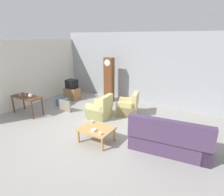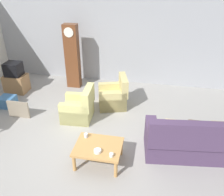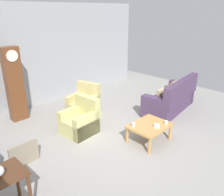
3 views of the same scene
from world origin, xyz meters
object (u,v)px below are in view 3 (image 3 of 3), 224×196
at_px(cup_white_porcelain, 166,122).
at_px(couch_floral, 171,99).
at_px(armchair_olive_near, 80,121).
at_px(armchair_olive_far, 84,104).
at_px(grandfather_clock, 14,85).
at_px(cup_blue_rimmed, 133,124).
at_px(bowl_white_stacked, 157,126).
at_px(framed_picture_leaning, 24,154).
at_px(coffee_table_wood, 149,127).

bearing_deg(cup_white_porcelain, couch_floral, 27.37).
xyz_separation_m(armchair_olive_near, armchair_olive_far, (0.79, 0.83, 0.00)).
height_order(grandfather_clock, cup_blue_rimmed, grandfather_clock).
distance_m(armchair_olive_far, bowl_white_stacked, 2.53).
bearing_deg(framed_picture_leaning, grandfather_clock, 68.19).
distance_m(armchair_olive_near, cup_blue_rimmed, 1.41).
bearing_deg(armchair_olive_far, couch_floral, -39.53).
xyz_separation_m(coffee_table_wood, cup_blue_rimmed, (-0.33, 0.23, 0.11)).
distance_m(coffee_table_wood, bowl_white_stacked, 0.21).
xyz_separation_m(couch_floral, bowl_white_stacked, (-1.95, -0.79, 0.11)).
bearing_deg(grandfather_clock, coffee_table_wood, -63.59).
height_order(cup_white_porcelain, bowl_white_stacked, cup_white_porcelain).
distance_m(couch_floral, cup_blue_rimmed, 2.34).
relative_size(grandfather_clock, bowl_white_stacked, 13.80).
bearing_deg(cup_blue_rimmed, framed_picture_leaning, 155.07).
distance_m(couch_floral, coffee_table_wood, 2.07).
distance_m(framed_picture_leaning, cup_white_porcelain, 3.23).
distance_m(armchair_olive_far, framed_picture_leaning, 2.65).
relative_size(couch_floral, armchair_olive_near, 2.38).
relative_size(coffee_table_wood, cup_blue_rimmed, 10.78).
bearing_deg(armchair_olive_near, cup_white_porcelain, -55.05).
distance_m(armchair_olive_near, armchair_olive_far, 1.15).
xyz_separation_m(couch_floral, grandfather_clock, (-3.66, 2.77, 0.69)).
bearing_deg(cup_blue_rimmed, armchair_olive_far, 84.23).
xyz_separation_m(cup_blue_rimmed, bowl_white_stacked, (0.36, -0.41, -0.01)).
bearing_deg(cup_white_porcelain, bowl_white_stacked, 167.29).
bearing_deg(grandfather_clock, bowl_white_stacked, -64.36).
xyz_separation_m(framed_picture_leaning, bowl_white_stacked, (2.56, -1.44, 0.22)).
xyz_separation_m(couch_floral, cup_white_porcelain, (-1.66, -0.86, 0.11)).
bearing_deg(couch_floral, grandfather_clock, 142.83).
bearing_deg(armchair_olive_far, grandfather_clock, 146.23).
bearing_deg(armchair_olive_far, framed_picture_leaning, -155.88).
height_order(coffee_table_wood, cup_white_porcelain, cup_white_porcelain).
xyz_separation_m(framed_picture_leaning, cup_blue_rimmed, (2.21, -1.03, 0.24)).
bearing_deg(cup_white_porcelain, framed_picture_leaning, 152.25).
relative_size(couch_floral, armchair_olive_far, 2.26).
bearing_deg(bowl_white_stacked, armchair_olive_far, 93.30).
xyz_separation_m(armchair_olive_far, framed_picture_leaning, (-2.42, -1.08, -0.07)).
bearing_deg(armchair_olive_near, cup_blue_rimmed, -65.69).
bearing_deg(armchair_olive_near, framed_picture_leaning, -171.23).
distance_m(coffee_table_wood, cup_white_porcelain, 0.42).
height_order(framed_picture_leaning, bowl_white_stacked, bowl_white_stacked).
distance_m(coffee_table_wood, framed_picture_leaning, 2.83).
xyz_separation_m(armchair_olive_near, bowl_white_stacked, (0.93, -1.69, 0.16)).
height_order(grandfather_clock, framed_picture_leaning, grandfather_clock).
bearing_deg(couch_floral, framed_picture_leaning, 171.87).
bearing_deg(coffee_table_wood, cup_white_porcelain, -37.71).
relative_size(couch_floral, cup_white_porcelain, 26.98).
xyz_separation_m(cup_white_porcelain, cup_blue_rimmed, (-0.65, 0.48, 0.01)).
bearing_deg(couch_floral, armchair_olive_near, 162.74).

